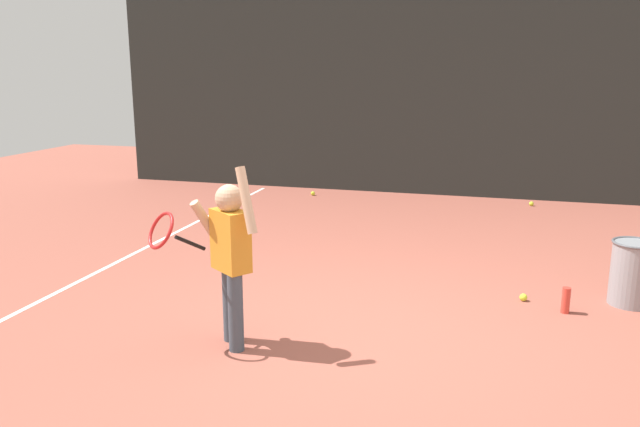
% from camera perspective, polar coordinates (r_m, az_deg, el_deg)
% --- Properties ---
extents(ground_plane, '(20.00, 20.00, 0.00)m').
position_cam_1_polar(ground_plane, '(4.85, 3.72, -11.26)').
color(ground_plane, '#9E5142').
extents(court_line_sideline, '(0.05, 9.00, 0.00)m').
position_cam_1_polar(court_line_sideline, '(6.83, -18.73, -4.61)').
color(court_line_sideline, white).
rests_on(court_line_sideline, ground).
extents(back_fence_windscreen, '(10.85, 0.08, 3.90)m').
position_cam_1_polar(back_fence_windscreen, '(10.13, 10.97, 12.59)').
color(back_fence_windscreen, '#282D2B').
rests_on(back_fence_windscreen, ground).
extents(fence_post_0, '(0.09, 0.09, 4.05)m').
position_cam_1_polar(fence_post_0, '(11.88, -15.92, 12.74)').
color(fence_post_0, slate).
rests_on(fence_post_0, ground).
extents(fence_post_1, '(0.09, 0.09, 4.05)m').
position_cam_1_polar(fence_post_1, '(10.49, 1.15, 13.23)').
color(fence_post_1, slate).
rests_on(fence_post_1, ground).
extents(fence_post_2, '(0.09, 0.09, 4.05)m').
position_cam_1_polar(fence_post_2, '(10.18, 21.15, 12.39)').
color(fence_post_2, slate).
rests_on(fence_post_2, ground).
extents(tennis_player, '(0.89, 0.52, 1.35)m').
position_cam_1_polar(tennis_player, '(4.53, -8.35, -3.33)').
color(tennis_player, '#3F4C59').
rests_on(tennis_player, ground).
extents(ball_hopper, '(0.38, 0.38, 0.56)m').
position_cam_1_polar(ball_hopper, '(6.03, 26.49, -4.80)').
color(ball_hopper, gray).
rests_on(ball_hopper, ground).
extents(water_bottle, '(0.07, 0.07, 0.22)m').
position_cam_1_polar(water_bottle, '(5.66, 21.39, -7.33)').
color(water_bottle, '#D83F33').
rests_on(water_bottle, ground).
extents(tennis_ball_0, '(0.07, 0.07, 0.07)m').
position_cam_1_polar(tennis_ball_0, '(10.06, -0.64, 1.83)').
color(tennis_ball_0, '#CCE033').
rests_on(tennis_ball_0, ground).
extents(tennis_ball_1, '(0.07, 0.07, 0.07)m').
position_cam_1_polar(tennis_ball_1, '(9.81, 18.62, 0.85)').
color(tennis_ball_1, '#CCE033').
rests_on(tennis_ball_1, ground).
extents(tennis_ball_5, '(0.07, 0.07, 0.07)m').
position_cam_1_polar(tennis_ball_5, '(5.84, 17.96, -7.24)').
color(tennis_ball_5, '#CCE033').
rests_on(tennis_ball_5, ground).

